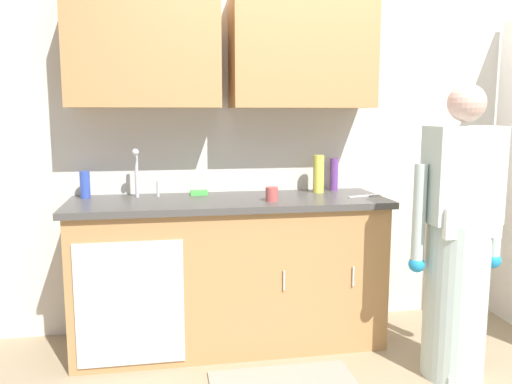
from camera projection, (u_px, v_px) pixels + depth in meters
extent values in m
cube|color=beige|center=(301.00, 130.00, 3.63)|extent=(4.80, 0.10, 2.70)
cube|color=#B27F4C|center=(144.00, 49.00, 3.16)|extent=(0.91, 0.34, 0.70)
cube|color=#B27F4C|center=(302.00, 52.00, 3.33)|extent=(0.91, 0.34, 0.70)
cube|color=#B27F4C|center=(229.00, 274.00, 3.33)|extent=(1.90, 0.60, 0.90)
cube|color=#B7BABF|center=(130.00, 304.00, 2.93)|extent=(0.60, 0.01, 0.72)
cylinder|color=silver|center=(284.00, 280.00, 3.07)|extent=(0.01, 0.01, 0.12)
cylinder|color=silver|center=(353.00, 276.00, 3.14)|extent=(0.01, 0.01, 0.12)
cube|color=#474442|center=(229.00, 202.00, 3.26)|extent=(1.96, 0.66, 0.04)
cube|color=#B7BABF|center=(143.00, 205.00, 3.17)|extent=(0.50, 0.36, 0.03)
cylinder|color=#B7BABF|center=(137.00, 174.00, 3.28)|extent=(0.02, 0.02, 0.30)
sphere|color=#B7BABF|center=(135.00, 152.00, 3.20)|extent=(0.04, 0.04, 0.04)
cylinder|color=#B7BABF|center=(158.00, 189.00, 3.32)|extent=(0.02, 0.02, 0.10)
cube|color=white|center=(453.00, 370.00, 2.95)|extent=(0.20, 0.26, 0.06)
cylinder|color=#B2C6C1|center=(455.00, 300.00, 2.91)|extent=(0.34, 0.34, 0.88)
cube|color=#B2C6C1|center=(463.00, 175.00, 2.80)|extent=(0.38, 0.22, 0.52)
sphere|color=#D2A695|center=(467.00, 103.00, 2.75)|extent=(0.20, 0.20, 0.20)
cube|color=white|center=(473.00, 223.00, 2.72)|extent=(0.32, 0.04, 0.16)
cylinder|color=#B2C6C1|center=(419.00, 215.00, 2.82)|extent=(0.07, 0.07, 0.55)
sphere|color=#1E8CCC|center=(417.00, 264.00, 2.86)|extent=(0.09, 0.09, 0.09)
cylinder|color=#B2C6C1|center=(496.00, 212.00, 2.89)|extent=(0.07, 0.07, 0.55)
sphere|color=#1E8CCC|center=(493.00, 260.00, 2.94)|extent=(0.09, 0.09, 0.09)
cylinder|color=#334CB2|center=(85.00, 185.00, 3.26)|extent=(0.06, 0.06, 0.17)
cylinder|color=#D8D14C|center=(319.00, 174.00, 3.49)|extent=(0.07, 0.07, 0.25)
cylinder|color=#66388C|center=(334.00, 174.00, 3.60)|extent=(0.06, 0.06, 0.22)
cylinder|color=#B24C47|center=(272.00, 194.00, 3.16)|extent=(0.08, 0.08, 0.09)
cube|color=silver|center=(364.00, 196.00, 3.35)|extent=(0.24, 0.08, 0.01)
cube|color=#4CBF4C|center=(199.00, 193.00, 3.40)|extent=(0.11, 0.07, 0.03)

